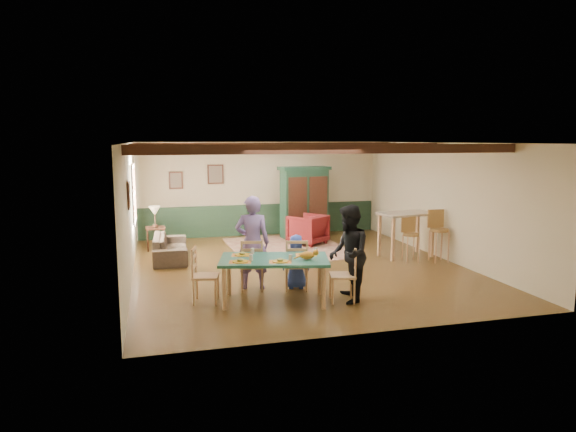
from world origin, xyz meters
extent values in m
plane|color=#4A3115|center=(0.00, 0.00, 0.00)|extent=(8.00, 8.00, 0.00)
cube|color=beige|center=(0.00, 4.00, 1.35)|extent=(7.00, 0.02, 2.70)
cube|color=beige|center=(-3.50, 0.00, 1.35)|extent=(0.02, 8.00, 2.70)
cube|color=beige|center=(3.50, 0.00, 1.35)|extent=(0.02, 8.00, 2.70)
cube|color=beige|center=(0.00, 0.00, 2.70)|extent=(7.00, 8.00, 0.02)
cube|color=#1A301F|center=(0.00, 3.98, 0.45)|extent=(6.95, 0.03, 0.90)
cube|color=black|center=(0.00, -2.30, 2.61)|extent=(6.95, 0.16, 0.16)
cube|color=black|center=(0.00, 0.40, 2.61)|extent=(6.95, 0.16, 0.16)
cube|color=black|center=(0.00, 3.00, 2.61)|extent=(6.95, 0.16, 0.16)
imported|color=#795FA3|center=(-1.29, -1.35, 0.88)|extent=(0.72, 0.56, 1.75)
imported|color=black|center=(0.15, -2.54, 0.84)|extent=(0.81, 0.94, 1.68)
imported|color=#2942A4|center=(-0.50, -1.54, 0.51)|extent=(0.56, 0.43, 1.02)
cube|color=#CAB892|center=(0.28, 2.00, 0.01)|extent=(2.97, 3.48, 0.01)
cube|color=#133022|center=(1.10, 3.26, 1.01)|extent=(1.49, 0.75, 2.02)
imported|color=#511015|center=(0.92, 2.34, 0.40)|extent=(1.21, 1.21, 0.80)
imported|color=#382C23|center=(-2.68, 1.50, 0.28)|extent=(0.84, 1.96, 0.56)
camera|label=1|loc=(-3.05, -10.53, 2.77)|focal=32.00mm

